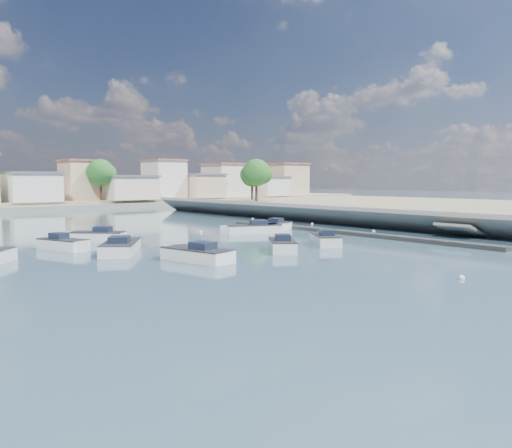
{
  "coord_description": "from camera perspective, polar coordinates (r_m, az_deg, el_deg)",
  "views": [
    {
      "loc": [
        -30.35,
        -18.99,
        5.2
      ],
      "look_at": [
        -2.6,
        14.45,
        1.4
      ],
      "focal_mm": 35.0,
      "sensor_mm": 36.0,
      "label": 1
    }
  ],
  "objects": [
    {
      "name": "seawall_embankment",
      "position": [
        77.49,
        25.86,
        1.28
      ],
      "size": [
        49.65,
        90.0,
        2.9
      ],
      "color": "slate",
      "rests_on": "ground"
    },
    {
      "name": "seawall_walkway",
      "position": [
        58.55,
        17.05,
        0.57
      ],
      "size": [
        5.0,
        90.0,
        1.8
      ],
      "primitive_type": "cube",
      "color": "slate",
      "rests_on": "ground"
    },
    {
      "name": "mooring_buoys",
      "position": [
        49.73,
        6.96,
        -0.98
      ],
      "size": [
        18.14,
        38.73,
        0.33
      ],
      "color": "white",
      "rests_on": "ground"
    },
    {
      "name": "shore_trees",
      "position": [
        95.32,
        -15.81,
        5.42
      ],
      "size": [
        74.56,
        38.32,
        7.92
      ],
      "color": "#38281E",
      "rests_on": "ground"
    },
    {
      "name": "motorboat_c",
      "position": [
        49.44,
        -0.65,
        -0.6
      ],
      "size": [
        6.04,
        4.05,
        1.48
      ],
      "color": "white",
      "rests_on": "ground"
    },
    {
      "name": "far_town",
      "position": [
        104.33,
        -16.56,
        4.65
      ],
      "size": [
        113.01,
        12.8,
        8.35
      ],
      "color": "beige",
      "rests_on": "far_shore_land"
    },
    {
      "name": "motorboat_g",
      "position": [
        40.0,
        -21.0,
        -2.26
      ],
      "size": [
        2.93,
        4.6,
        1.48
      ],
      "color": "white",
      "rests_on": "ground"
    },
    {
      "name": "breakwater",
      "position": [
        49.16,
        9.89,
        -0.95
      ],
      "size": [
        2.0,
        31.02,
        0.35
      ],
      "color": "black",
      "rests_on": "ground"
    },
    {
      "name": "ground",
      "position": [
        66.54,
        -12.42,
        0.4
      ],
      "size": [
        400.0,
        400.0,
        0.0
      ],
      "primitive_type": "plane",
      "color": "#2A4655",
      "rests_on": "ground"
    },
    {
      "name": "far_shore_land",
      "position": [
        115.16,
        -24.39,
        2.31
      ],
      "size": [
        160.0,
        40.0,
        1.4
      ],
      "primitive_type": "cube",
      "color": "gray",
      "rests_on": "ground"
    },
    {
      "name": "motorboat_a",
      "position": [
        32.72,
        -7.06,
        -3.52
      ],
      "size": [
        3.01,
        5.62,
        1.48
      ],
      "color": "white",
      "rests_on": "ground"
    },
    {
      "name": "motorboat_f",
      "position": [
        44.9,
        -17.95,
        -1.41
      ],
      "size": [
        4.59,
        4.51,
        1.48
      ],
      "color": "white",
      "rests_on": "ground"
    },
    {
      "name": "motorboat_b",
      "position": [
        37.22,
        2.96,
        -2.46
      ],
      "size": [
        3.97,
        4.48,
        1.48
      ],
      "color": "white",
      "rests_on": "ground"
    },
    {
      "name": "motorboat_d",
      "position": [
        51.58,
        1.91,
        -0.37
      ],
      "size": [
        5.29,
        3.4,
        1.48
      ],
      "color": "white",
      "rests_on": "ground"
    },
    {
      "name": "far_shore_quay",
      "position": [
        95.09,
        -21.03,
        1.77
      ],
      "size": [
        160.0,
        2.5,
        0.8
      ],
      "primitive_type": "cube",
      "color": "slate",
      "rests_on": "ground"
    },
    {
      "name": "motorboat_e",
      "position": [
        37.39,
        -15.12,
        -2.59
      ],
      "size": [
        4.88,
        5.76,
        1.48
      ],
      "color": "white",
      "rests_on": "ground"
    },
    {
      "name": "motorboat_h",
      "position": [
        41.03,
        7.84,
        -1.8
      ],
      "size": [
        3.95,
        4.59,
        1.48
      ],
      "color": "white",
      "rests_on": "ground"
    }
  ]
}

